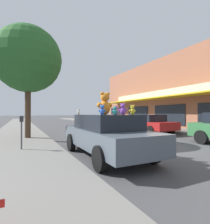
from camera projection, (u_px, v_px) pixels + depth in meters
name	position (u px, v px, depth m)	size (l,w,h in m)	color
ground_plane	(165.00, 147.00, 7.95)	(260.00, 260.00, 0.00)	#424244
sidewalk_near	(19.00, 161.00, 5.32)	(3.12, 90.00, 0.17)	slate
plush_art_car	(106.00, 134.00, 6.30)	(2.01, 4.66, 1.49)	#4C5660
teddy_bear_giant	(105.00, 104.00, 6.56)	(0.62, 0.38, 0.86)	orange
teddy_bear_yellow	(132.00, 110.00, 5.98)	(0.26, 0.16, 0.34)	yellow
teddy_bear_white	(79.00, 112.00, 7.06)	(0.14, 0.17, 0.23)	white
teddy_bear_blue	(102.00, 110.00, 5.11)	(0.23, 0.18, 0.30)	blue
teddy_bear_purple	(123.00, 109.00, 5.35)	(0.27, 0.22, 0.37)	purple
teddy_bear_pink	(117.00, 110.00, 6.46)	(0.26, 0.18, 0.34)	pink
teddy_bear_teal	(115.00, 111.00, 5.20)	(0.20, 0.13, 0.26)	teal
parked_car_far_center	(148.00, 123.00, 13.79)	(2.10, 4.69, 1.44)	maroon
street_tree	(28.00, 60.00, 9.90)	(3.75, 3.75, 6.32)	#473323
parking_meter	(21.00, 128.00, 6.70)	(0.14, 0.10, 1.27)	#4C4C51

